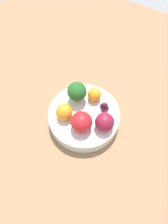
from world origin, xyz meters
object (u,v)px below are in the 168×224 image
(apple_green, at_px, (105,122))
(orange_front, at_px, (96,95))
(apple_red, at_px, (81,122))
(bowl, at_px, (84,117))
(orange_back, at_px, (64,112))
(broccoli, at_px, (77,92))
(grape_cluster, at_px, (105,107))

(apple_green, relative_size, orange_front, 1.33)
(apple_green, bearing_deg, apple_red, 121.68)
(bowl, relative_size, apple_green, 3.90)
(apple_green, xyz_separation_m, orange_back, (-0.03, 0.11, -0.00))
(broccoli, height_order, apple_green, broccoli)
(broccoli, bearing_deg, orange_back, 179.78)
(apple_green, distance_m, grape_cluster, 0.06)
(orange_front, bearing_deg, orange_back, 153.76)
(apple_green, height_order, orange_front, apple_green)
(apple_red, height_order, grape_cluster, apple_red)
(grape_cluster, bearing_deg, apple_red, 162.55)
(apple_red, xyz_separation_m, grape_cluster, (0.08, -0.03, -0.02))
(broccoli, xyz_separation_m, grape_cluster, (0.01, -0.08, -0.03))
(broccoli, xyz_separation_m, orange_front, (0.03, -0.05, -0.02))
(bowl, xyz_separation_m, orange_back, (-0.03, 0.04, 0.04))
(broccoli, bearing_deg, grape_cluster, -82.12)
(orange_front, distance_m, grape_cluster, 0.04)
(broccoli, xyz_separation_m, orange_back, (-0.07, 0.00, -0.01))
(bowl, distance_m, apple_green, 0.08)
(bowl, relative_size, orange_back, 4.39)
(broccoli, relative_size, orange_front, 1.67)
(broccoli, height_order, orange_front, broccoli)
(bowl, height_order, broccoli, broccoli)
(bowl, distance_m, orange_back, 0.07)
(apple_green, height_order, grape_cluster, apple_green)
(bowl, bearing_deg, orange_front, -3.41)
(grape_cluster, bearing_deg, broccoli, 97.88)
(broccoli, height_order, apple_red, broccoli)
(broccoli, bearing_deg, apple_green, -110.09)
(orange_front, height_order, orange_back, orange_back)
(bowl, relative_size, orange_front, 5.19)
(broccoli, relative_size, grape_cluster, 2.30)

